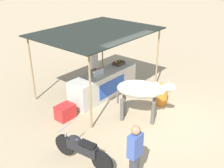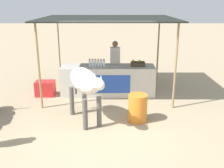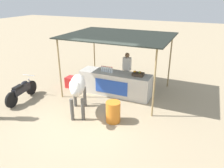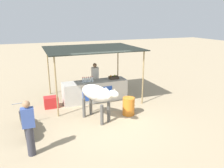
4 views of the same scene
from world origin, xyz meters
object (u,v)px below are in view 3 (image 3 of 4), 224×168
object	(u,v)px
cooler_box	(73,82)
water_barrel	(113,112)
vendor_behind_counter	(127,71)
fruit_crate	(138,74)
cow	(77,87)
motorcycle_parked	(22,90)
stall_counter	(115,84)

from	to	relation	value
cooler_box	water_barrel	bearing A→B (deg)	-33.96
vendor_behind_counter	water_barrel	distance (m)	2.85
fruit_crate	cow	bearing A→B (deg)	-125.95
cow	motorcycle_parked	xyz separation A→B (m)	(-2.61, -0.00, -0.61)
cooler_box	cow	xyz separation A→B (m)	(1.50, -1.92, 0.79)
vendor_behind_counter	cow	xyz separation A→B (m)	(-0.78, -2.77, 0.18)
stall_counter	vendor_behind_counter	xyz separation A→B (m)	(0.24, 0.75, 0.37)
fruit_crate	stall_counter	bearing A→B (deg)	-176.65
vendor_behind_counter	motorcycle_parked	distance (m)	4.39
cow	motorcycle_parked	bearing A→B (deg)	-179.99
stall_counter	vendor_behind_counter	distance (m)	0.87
stall_counter	cow	xyz separation A→B (m)	(-0.54, -2.01, 0.55)
vendor_behind_counter	water_barrel	bearing A→B (deg)	-78.75
stall_counter	motorcycle_parked	size ratio (longest dim) A/B	1.67
cow	stall_counter	bearing A→B (deg)	74.97
fruit_crate	cooler_box	distance (m)	3.11
water_barrel	motorcycle_parked	distance (m)	3.94
stall_counter	cooler_box	xyz separation A→B (m)	(-2.04, -0.10, -0.24)
fruit_crate	water_barrel	distance (m)	2.17
cooler_box	water_barrel	distance (m)	3.41
water_barrel	motorcycle_parked	xyz separation A→B (m)	(-3.94, -0.01, 0.07)
vendor_behind_counter	motorcycle_parked	world-z (taller)	vendor_behind_counter
water_barrel	motorcycle_parked	world-z (taller)	motorcycle_parked
vendor_behind_counter	motorcycle_parked	size ratio (longest dim) A/B	0.92
stall_counter	motorcycle_parked	world-z (taller)	stall_counter
fruit_crate	vendor_behind_counter	bearing A→B (deg)	135.94
fruit_crate	motorcycle_parked	distance (m)	4.64
cooler_box	cow	size ratio (longest dim) A/B	0.34
stall_counter	vendor_behind_counter	world-z (taller)	vendor_behind_counter
vendor_behind_counter	fruit_crate	bearing A→B (deg)	-44.06
cooler_box	fruit_crate	bearing A→B (deg)	2.93
vendor_behind_counter	water_barrel	xyz separation A→B (m)	(0.55, -2.76, -0.49)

